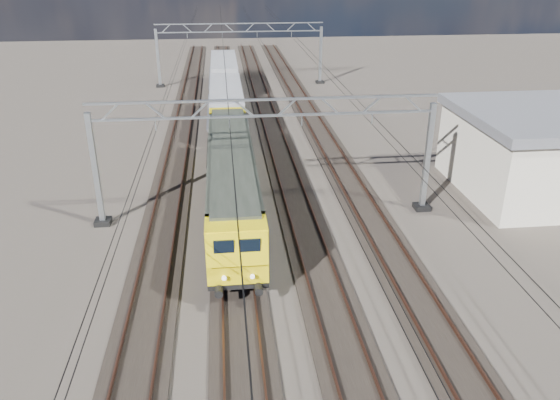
{
  "coord_description": "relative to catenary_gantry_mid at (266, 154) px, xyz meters",
  "views": [
    {
      "loc": [
        -2.35,
        -25.12,
        14.23
      ],
      "look_at": [
        0.46,
        0.97,
        2.4
      ],
      "focal_mm": 35.0,
      "sensor_mm": 36.0,
      "label": 1
    }
  ],
  "objects": [
    {
      "name": "locomotive",
      "position": [
        -2.0,
        0.86,
        -1.58
      ],
      "size": [
        2.76,
        21.1,
        3.62
      ],
      "color": "black",
      "rests_on": "ground"
    },
    {
      "name": "track_inner_east",
      "position": [
        2.0,
        -4.0,
        -3.83
      ],
      "size": [
        2.6,
        140.0,
        0.3
      ],
      "color": "black",
      "rests_on": "ground"
    },
    {
      "name": "catenary_gantry_mid",
      "position": [
        0.0,
        0.0,
        0.0
      ],
      "size": [
        19.9,
        0.9,
        7.11
      ],
      "color": "#9BA3A9",
      "rests_on": "ground"
    },
    {
      "name": "track_loco",
      "position": [
        -2.0,
        -4.0,
        -3.83
      ],
      "size": [
        2.6,
        140.0,
        0.3
      ],
      "color": "black",
      "rests_on": "ground"
    },
    {
      "name": "catenary_gantry_far",
      "position": [
        0.0,
        36.0,
        0.0
      ],
      "size": [
        19.9,
        0.9,
        7.11
      ],
      "color": "#9BA3A9",
      "rests_on": "ground"
    },
    {
      "name": "hopper_wagon_lead",
      "position": [
        -2.0,
        18.56,
        -1.67
      ],
      "size": [
        3.38,
        13.0,
        3.25
      ],
      "color": "black",
      "rests_on": "ground"
    },
    {
      "name": "overhead_wires",
      "position": [
        -0.0,
        4.0,
        1.84
      ],
      "size": [
        12.03,
        140.0,
        0.53
      ],
      "color": "black",
      "rests_on": "ground"
    },
    {
      "name": "track_outer_east",
      "position": [
        6.0,
        -4.0,
        -3.83
      ],
      "size": [
        2.6,
        140.0,
        0.3
      ],
      "color": "black",
      "rests_on": "ground"
    },
    {
      "name": "hopper_wagon_mid",
      "position": [
        -2.0,
        32.76,
        -1.67
      ],
      "size": [
        3.38,
        13.0,
        3.25
      ],
      "color": "black",
      "rests_on": "ground"
    },
    {
      "name": "ground",
      "position": [
        -0.0,
        -4.0,
        -3.91
      ],
      "size": [
        160.0,
        160.0,
        0.0
      ],
      "primitive_type": "plane",
      "color": "black",
      "rests_on": "ground"
    },
    {
      "name": "track_outer_west",
      "position": [
        -6.0,
        -4.0,
        -3.83
      ],
      "size": [
        2.6,
        140.0,
        0.3
      ],
      "color": "black",
      "rests_on": "ground"
    }
  ]
}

